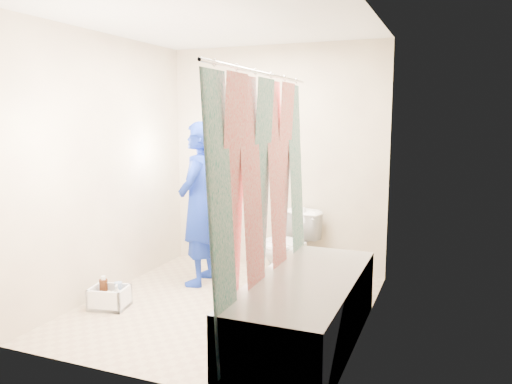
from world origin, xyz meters
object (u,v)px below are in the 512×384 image
at_px(toilet, 290,246).
at_px(cleaning_caddy, 110,298).
at_px(bathtub, 305,309).
at_px(plumber, 199,204).

distance_m(toilet, cleaning_caddy, 1.81).
bearing_deg(cleaning_caddy, bathtub, -11.94).
relative_size(bathtub, toilet, 2.52).
bearing_deg(bathtub, plumber, 145.77).
distance_m(bathtub, toilet, 1.46).
bearing_deg(plumber, toilet, 109.49).
bearing_deg(plumber, cleaning_caddy, -32.24).
relative_size(toilet, plumber, 0.43).
height_order(bathtub, plumber, plumber).
distance_m(toilet, plumber, 1.02).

